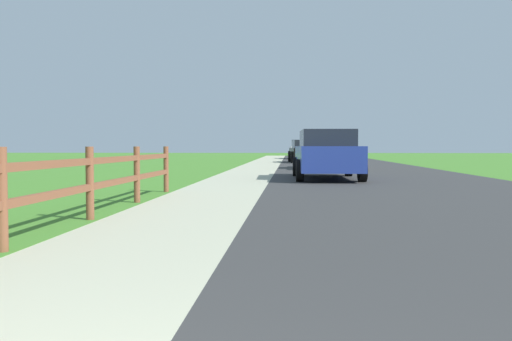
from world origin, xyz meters
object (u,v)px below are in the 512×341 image
at_px(parked_car_beige, 326,152).
at_px(parked_car_black, 306,151).
at_px(parked_car_silver, 301,149).
at_px(parked_suv_blue, 326,154).

distance_m(parked_car_beige, parked_car_black, 9.88).
bearing_deg(parked_car_silver, parked_car_black, -89.35).
relative_size(parked_car_beige, parked_car_silver, 0.99).
bearing_deg(parked_car_black, parked_car_beige, -86.39).
bearing_deg(parked_suv_blue, parked_car_beige, 86.59).
height_order(parked_suv_blue, parked_car_silver, parked_car_silver).
bearing_deg(parked_car_silver, parked_suv_blue, -89.47).
xyz_separation_m(parked_suv_blue, parked_car_silver, (-0.26, 28.39, 0.00)).
xyz_separation_m(parked_suv_blue, parked_car_beige, (0.48, 8.05, -0.03)).
relative_size(parked_suv_blue, parked_car_silver, 1.10).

